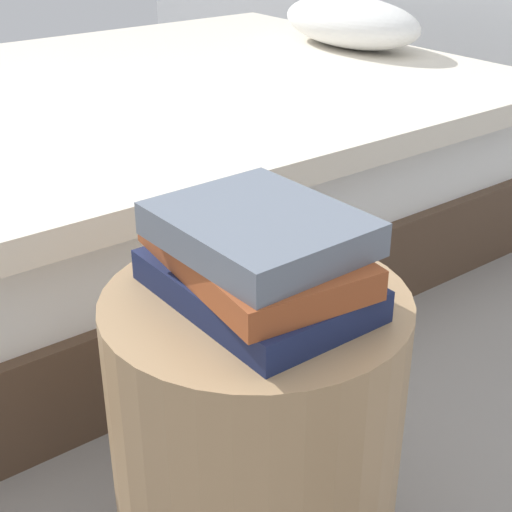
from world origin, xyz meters
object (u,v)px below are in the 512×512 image
(book_rust, at_px, (251,255))
(book_slate, at_px, (260,228))
(side_table, at_px, (256,446))
(bed, at_px, (149,159))
(book_navy, at_px, (260,284))

(book_rust, xyz_separation_m, book_slate, (0.01, 0.00, 0.04))
(side_table, distance_m, book_rust, 0.30)
(bed, xyz_separation_m, book_navy, (1.17, -0.52, 0.27))
(book_rust, bearing_deg, book_slate, 26.86)
(bed, distance_m, side_table, 1.28)
(book_slate, bearing_deg, bed, 155.64)
(side_table, bearing_deg, bed, 156.06)
(bed, height_order, book_navy, bed)
(side_table, distance_m, book_navy, 0.26)
(bed, distance_m, book_navy, 1.31)
(bed, distance_m, book_rust, 1.32)
(bed, xyz_separation_m, side_table, (1.17, -0.52, 0.01))
(book_navy, height_order, book_rust, book_rust)
(book_rust, relative_size, book_slate, 1.23)
(book_slate, bearing_deg, book_navy, 146.45)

